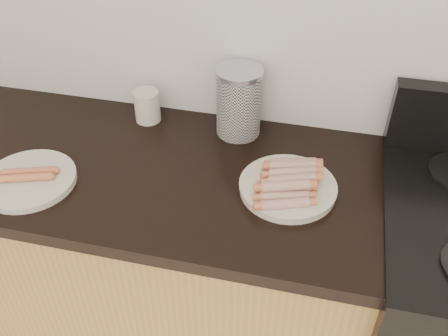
% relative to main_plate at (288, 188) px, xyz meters
% --- Properties ---
extents(cabinet_base, '(2.20, 0.59, 0.86)m').
position_rel_main_plate_xyz_m(cabinet_base, '(-0.85, 0.01, -0.48)').
color(cabinet_base, '#AE753D').
rests_on(cabinet_base, floor).
extents(counter_slab, '(2.20, 0.62, 0.04)m').
position_rel_main_plate_xyz_m(counter_slab, '(-0.85, 0.01, -0.03)').
color(counter_slab, black).
rests_on(counter_slab, cabinet_base).
extents(main_plate, '(0.31, 0.31, 0.02)m').
position_rel_main_plate_xyz_m(main_plate, '(0.00, 0.00, 0.00)').
color(main_plate, silver).
rests_on(main_plate, counter_slab).
extents(side_plate, '(0.31, 0.31, 0.02)m').
position_rel_main_plate_xyz_m(side_plate, '(-0.69, -0.13, 0.00)').
color(side_plate, white).
rests_on(side_plate, counter_slab).
extents(hotdog_pile, '(0.13, 0.23, 0.05)m').
position_rel_main_plate_xyz_m(hotdog_pile, '(0.00, 0.00, 0.03)').
color(hotdog_pile, brown).
rests_on(hotdog_pile, main_plate).
extents(plain_sausages, '(0.14, 0.09, 0.02)m').
position_rel_main_plate_xyz_m(plain_sausages, '(-0.69, -0.13, 0.02)').
color(plain_sausages, '#CA7753').
rests_on(plain_sausages, side_plate).
extents(canister, '(0.14, 0.14, 0.21)m').
position_rel_main_plate_xyz_m(canister, '(-0.19, 0.24, 0.10)').
color(canister, silver).
rests_on(canister, counter_slab).
extents(mug, '(0.09, 0.09, 0.10)m').
position_rel_main_plate_xyz_m(mug, '(-0.48, 0.24, 0.04)').
color(mug, white).
rests_on(mug, counter_slab).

